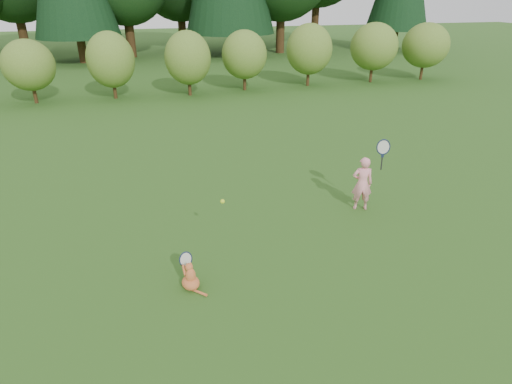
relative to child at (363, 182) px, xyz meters
name	(u,v)px	position (x,y,z in m)	size (l,w,h in m)	color
ground	(257,248)	(-2.45, -0.92, -0.59)	(100.00, 100.00, 0.00)	#274D15
shrub_row	(179,60)	(-2.45, 12.08, 0.81)	(28.00, 3.00, 2.80)	#4E6C21
child	(363,182)	(0.00, 0.00, 0.00)	(0.65, 0.41, 1.69)	pink
cat	(190,275)	(-3.68, -1.70, -0.36)	(0.41, 0.61, 0.60)	#CA5F26
tennis_ball	(223,201)	(-3.00, -0.83, 0.35)	(0.08, 0.08, 0.08)	#B9E81B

